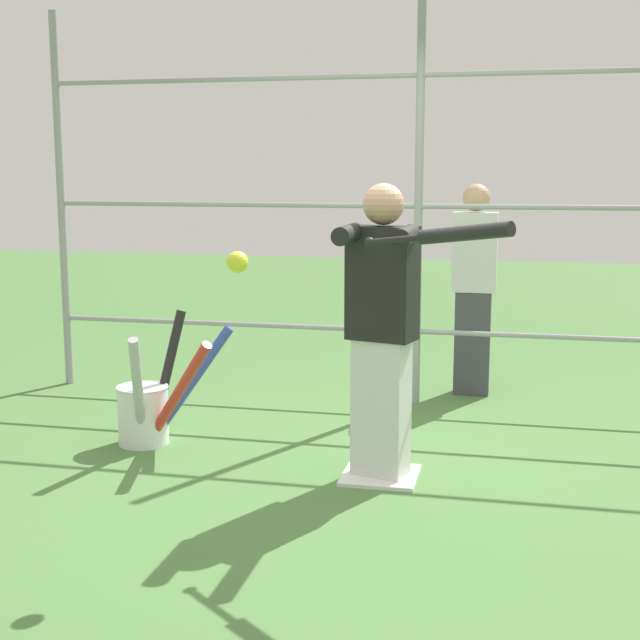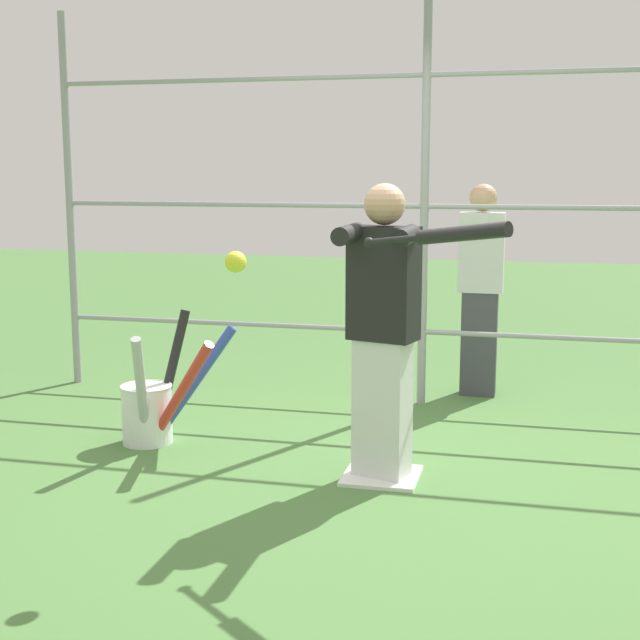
{
  "view_description": "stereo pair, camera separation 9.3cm",
  "coord_description": "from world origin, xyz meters",
  "px_view_note": "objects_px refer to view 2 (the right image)",
  "views": [
    {
      "loc": [
        -0.7,
        4.56,
        1.64
      ],
      "look_at": [
        0.26,
        0.34,
        0.91
      ],
      "focal_mm": 50.0,
      "sensor_mm": 36.0,
      "label": 1
    },
    {
      "loc": [
        -0.79,
        4.54,
        1.64
      ],
      "look_at": [
        0.26,
        0.34,
        0.91
      ],
      "focal_mm": 50.0,
      "sensor_mm": 36.0,
      "label": 2
    }
  ],
  "objects_px": {
    "batter": "(383,323)",
    "baseball_bat_swinging": "(449,235)",
    "bystander_behind_fence": "(481,287)",
    "bat_bucket": "(153,406)",
    "softball_in_flight": "(236,262)"
  },
  "relations": [
    {
      "from": "baseball_bat_swinging",
      "to": "softball_in_flight",
      "type": "height_order",
      "value": "baseball_bat_swinging"
    },
    {
      "from": "bat_bucket",
      "to": "bystander_behind_fence",
      "type": "relative_size",
      "value": 0.51
    },
    {
      "from": "softball_in_flight",
      "to": "bat_bucket",
      "type": "distance_m",
      "value": 1.76
    },
    {
      "from": "batter",
      "to": "baseball_bat_swinging",
      "type": "xyz_separation_m",
      "value": [
        -0.4,
        0.66,
        0.51
      ]
    },
    {
      "from": "bystander_behind_fence",
      "to": "batter",
      "type": "bearing_deg",
      "value": 79.28
    },
    {
      "from": "baseball_bat_swinging",
      "to": "bat_bucket",
      "type": "distance_m",
      "value": 2.36
    },
    {
      "from": "batter",
      "to": "softball_in_flight",
      "type": "height_order",
      "value": "batter"
    },
    {
      "from": "batter",
      "to": "bat_bucket",
      "type": "height_order",
      "value": "batter"
    },
    {
      "from": "baseball_bat_swinging",
      "to": "bystander_behind_fence",
      "type": "bearing_deg",
      "value": -89.39
    },
    {
      "from": "batter",
      "to": "bat_bucket",
      "type": "distance_m",
      "value": 1.6
    },
    {
      "from": "baseball_bat_swinging",
      "to": "bystander_behind_fence",
      "type": "relative_size",
      "value": 0.46
    },
    {
      "from": "baseball_bat_swinging",
      "to": "bat_bucket",
      "type": "xyz_separation_m",
      "value": [
        1.85,
        -0.94,
        -1.13
      ]
    },
    {
      "from": "batter",
      "to": "baseball_bat_swinging",
      "type": "height_order",
      "value": "batter"
    },
    {
      "from": "batter",
      "to": "bystander_behind_fence",
      "type": "relative_size",
      "value": 1.02
    },
    {
      "from": "softball_in_flight",
      "to": "bystander_behind_fence",
      "type": "height_order",
      "value": "bystander_behind_fence"
    }
  ]
}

